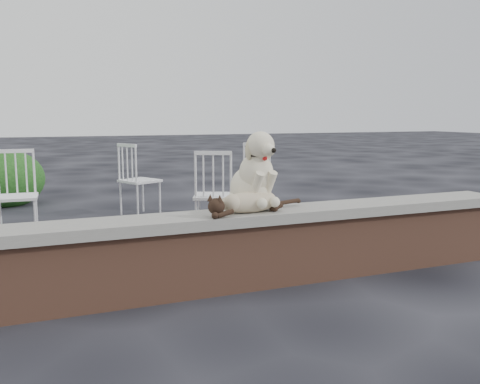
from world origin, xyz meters
name	(u,v)px	position (x,y,z in m)	size (l,w,h in m)	color
ground	(155,298)	(0.00, 0.00, 0.00)	(60.00, 60.00, 0.00)	black
brick_wall	(154,264)	(0.00, 0.00, 0.25)	(6.00, 0.30, 0.50)	brown
capstone	(153,224)	(0.00, 0.00, 0.54)	(6.20, 0.40, 0.08)	slate
dog	(251,169)	(0.79, 0.10, 0.89)	(0.40, 0.53, 0.61)	beige
cat	(249,201)	(0.71, -0.05, 0.67)	(1.04, 0.25, 0.18)	tan
chair_b	(16,195)	(-0.93, 2.30, 0.47)	(0.56, 0.56, 0.94)	white
chair_e	(140,179)	(0.54, 3.17, 0.47)	(0.56, 0.56, 0.94)	white
chair_d	(252,180)	(1.85, 2.53, 0.47)	(0.56, 0.56, 0.94)	white
chair_c	(214,194)	(1.01, 1.59, 0.47)	(0.56, 0.56, 0.94)	white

